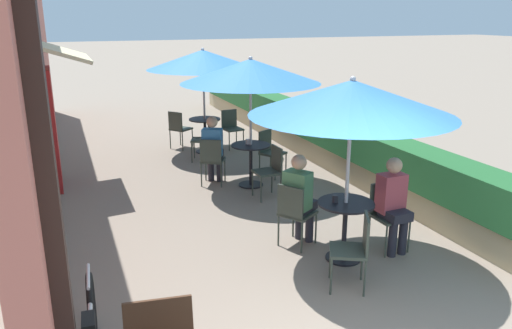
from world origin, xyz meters
The scene contains 22 objects.
cafe_facade_wall centered at (-2.54, 6.96, 2.09)m, with size 0.98×14.19×4.20m.
planter_hedge centered at (2.75, 7.00, 0.54)m, with size 0.60×13.19×1.01m.
patio_table_near centered at (0.87, 2.09, 0.52)m, with size 0.69×0.69×0.76m.
patio_umbrella_near centered at (0.87, 2.09, 2.04)m, with size 2.40×2.40×2.29m.
cafe_chair_near_left centered at (0.45, 2.63, 0.52)m, with size 0.55×0.55×0.87m.
seated_patron_near_left centered at (0.54, 2.69, 0.69)m, with size 0.51×0.48×1.25m.
cafe_chair_near_right centered at (0.62, 1.45, 0.52)m, with size 0.54×0.54×0.87m.
cafe_chair_near_back centered at (1.56, 2.18, 0.52)m, with size 0.41×0.41×0.87m.
seated_patron_near_back centered at (1.56, 2.07, 0.69)m, with size 0.35×0.41×1.25m.
coffee_cup_near centered at (0.75, 2.15, 0.80)m, with size 0.07×0.07×0.09m.
patio_table_mid centered at (0.81, 5.16, 0.52)m, with size 0.69×0.69×0.76m.
patio_umbrella_mid centered at (0.81, 5.16, 2.04)m, with size 2.40×2.40×2.29m.
cafe_chair_mid_left centered at (1.35, 5.58, 0.52)m, with size 0.55×0.55×0.87m.
cafe_chair_mid_right centered at (0.17, 5.42, 0.52)m, with size 0.54×0.54×0.87m.
seated_patron_mid_right centered at (0.22, 5.52, 0.69)m, with size 0.47×0.50×1.25m.
cafe_chair_mid_back centered at (0.90, 4.48, 0.52)m, with size 0.41×0.41×0.87m.
coffee_cup_mid centered at (0.77, 5.22, 0.80)m, with size 0.07×0.07×0.09m.
patio_table_far centered at (0.68, 7.67, 0.52)m, with size 0.69×0.69×0.76m.
patio_umbrella_far centered at (0.68, 7.67, 2.04)m, with size 2.40×2.40×2.29m.
cafe_chair_far_left centered at (0.49, 7.01, 0.52)m, with size 0.52×0.52×0.87m.
cafe_chair_far_right centered at (1.36, 7.84, 0.52)m, with size 0.45×0.45×0.87m.
cafe_chair_far_back centered at (0.21, 8.17, 0.52)m, with size 0.56×0.56×0.87m.
Camera 1 is at (-2.24, -2.80, 2.95)m, focal length 35.00 mm.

